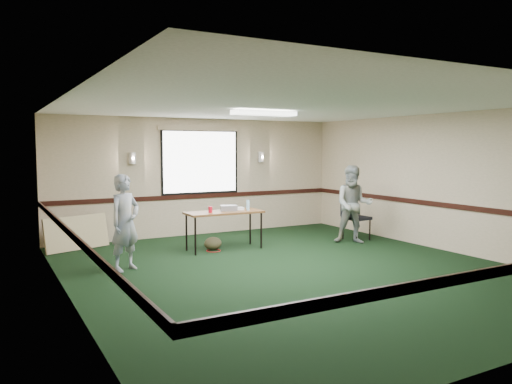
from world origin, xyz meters
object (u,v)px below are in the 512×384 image
person_left (125,223)px  person_right (354,205)px  folding_table (224,214)px  projector (229,208)px  conference_chair (353,213)px

person_left → person_right: 4.85m
person_left → person_right: person_right is taller
person_left → person_right: size_ratio=0.96×
folding_table → projector: size_ratio=4.73×
folding_table → projector: 0.18m
folding_table → projector: (0.13, 0.05, 0.11)m
folding_table → person_right: person_right is taller
projector → folding_table: bearing=-137.9°
projector → person_right: bearing=4.1°
projector → person_left: bearing=-140.2°
folding_table → person_right: size_ratio=0.94×
conference_chair → folding_table: bearing=168.5°
person_left → folding_table: bearing=-9.5°
person_right → person_left: bearing=-142.4°
conference_chair → person_right: person_right is taller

